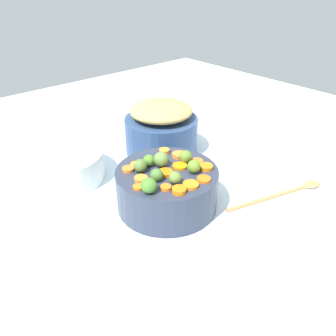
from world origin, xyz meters
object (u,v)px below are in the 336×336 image
object	(u,v)px
metal_pot	(161,135)
wooden_spoon	(291,191)
serving_bowl_carrots	(168,189)
casserole_dish	(61,165)

from	to	relation	value
metal_pot	wooden_spoon	xyz separation A→B (m)	(0.44, 0.11, -0.06)
serving_bowl_carrots	casserole_dish	size ratio (longest dim) A/B	1.04
metal_pot	wooden_spoon	world-z (taller)	metal_pot
serving_bowl_carrots	metal_pot	size ratio (longest dim) A/B	1.08
metal_pot	casserole_dish	size ratio (longest dim) A/B	0.97
metal_pot	wooden_spoon	distance (m)	0.46
metal_pot	casserole_dish	distance (m)	0.35
wooden_spoon	casserole_dish	size ratio (longest dim) A/B	1.25
serving_bowl_carrots	wooden_spoon	xyz separation A→B (m)	(0.19, 0.31, -0.05)
serving_bowl_carrots	casserole_dish	bearing A→B (deg)	-155.97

